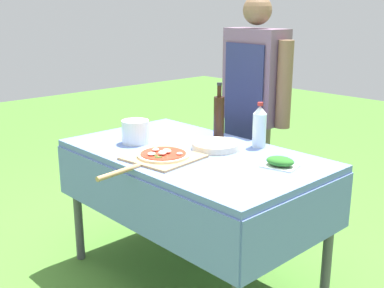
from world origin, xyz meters
name	(u,v)px	position (x,y,z in m)	size (l,w,h in m)	color
ground_plane	(193,278)	(0.00, 0.00, 0.00)	(12.00, 12.00, 0.00)	#477A2D
prep_table	(193,168)	(0.00, 0.00, 0.66)	(1.40, 0.82, 0.75)	#607AB7
person_cook	(254,100)	(-0.17, 0.69, 0.92)	(0.58, 0.23, 1.55)	#70604C
pizza_on_peel	(161,157)	(-0.01, -0.21, 0.76)	(0.36, 0.60, 0.06)	tan
oil_bottle	(219,115)	(-0.12, 0.32, 0.88)	(0.06, 0.06, 0.32)	black
water_bottle	(259,126)	(0.18, 0.33, 0.87)	(0.07, 0.07, 0.25)	silver
herb_container	(280,162)	(0.47, 0.13, 0.77)	(0.18, 0.16, 0.05)	silver
mixing_tub	(135,132)	(-0.34, -0.12, 0.82)	(0.15, 0.15, 0.13)	silver
plate_stack	(216,146)	(0.05, 0.12, 0.77)	(0.26, 0.26, 0.03)	beige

